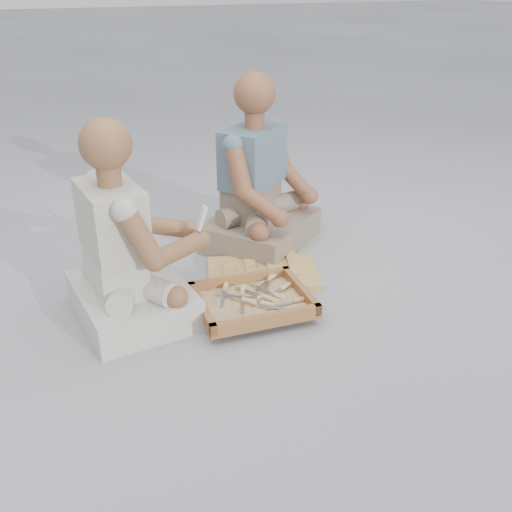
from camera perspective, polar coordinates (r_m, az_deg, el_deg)
name	(u,v)px	position (r m, az deg, el deg)	size (l,w,h in m)	color
ground	(262,325)	(2.61, 0.57, -6.89)	(60.00, 60.00, 0.00)	#9A9A9F
carved_panel	(263,274)	(2.99, 0.70, -1.78)	(0.57, 0.38, 0.04)	#AB7942
tool_tray	(253,302)	(2.66, -0.34, -4.59)	(0.56, 0.47, 0.07)	brown
chisel_0	(263,303)	(2.64, 0.74, -4.74)	(0.15, 0.18, 0.02)	silver
chisel_1	(245,300)	(2.64, -1.12, -4.38)	(0.14, 0.19, 0.02)	silver
chisel_2	(292,310)	(2.59, 3.65, -5.40)	(0.18, 0.15, 0.02)	silver
chisel_3	(297,301)	(2.66, 4.07, -4.48)	(0.22, 0.02, 0.02)	silver
chisel_4	(225,288)	(2.75, -3.12, -3.20)	(0.12, 0.20, 0.02)	silver
chisel_5	(264,297)	(2.68, 0.79, -4.09)	(0.13, 0.20, 0.02)	silver
chisel_6	(282,288)	(2.74, 2.66, -3.22)	(0.21, 0.10, 0.02)	silver
chisel_7	(260,298)	(2.68, 0.42, -4.22)	(0.20, 0.13, 0.02)	silver
chisel_8	(242,293)	(2.69, -1.38, -3.72)	(0.11, 0.21, 0.02)	silver
chisel_9	(272,277)	(2.84, 1.64, -2.08)	(0.19, 0.14, 0.02)	silver
chisel_10	(274,294)	(2.71, 1.84, -3.86)	(0.10, 0.21, 0.02)	silver
chisel_11	(270,278)	(2.82, 1.39, -2.23)	(0.15, 0.18, 0.02)	silver
wood_chip_0	(270,294)	(2.84, 1.40, -3.80)	(0.02, 0.01, 0.00)	tan
wood_chip_1	(236,306)	(2.74, -2.04, -5.06)	(0.02, 0.01, 0.00)	tan
wood_chip_2	(231,280)	(2.97, -2.52, -2.40)	(0.02, 0.01, 0.00)	tan
wood_chip_3	(183,319)	(2.66, -7.28, -6.31)	(0.02, 0.01, 0.00)	tan
wood_chip_4	(188,312)	(2.71, -6.77, -5.62)	(0.02, 0.01, 0.00)	tan
wood_chip_5	(282,299)	(2.80, 2.58, -4.35)	(0.02, 0.01, 0.00)	tan
wood_chip_6	(271,344)	(2.48, 1.55, -8.82)	(0.02, 0.01, 0.00)	tan
wood_chip_7	(223,284)	(2.93, -3.28, -2.83)	(0.02, 0.01, 0.00)	tan
wood_chip_8	(302,294)	(2.85, 4.67, -3.84)	(0.02, 0.01, 0.00)	tan
wood_chip_9	(261,317)	(2.66, 0.48, -6.08)	(0.02, 0.01, 0.00)	tan
wood_chip_10	(231,289)	(2.89, -2.52, -3.32)	(0.02, 0.01, 0.00)	tan
wood_chip_11	(311,337)	(2.53, 5.51, -8.06)	(0.02, 0.01, 0.00)	tan
wood_chip_12	(307,317)	(2.67, 5.09, -6.11)	(0.02, 0.01, 0.00)	tan
wood_chip_13	(328,309)	(2.74, 7.22, -5.26)	(0.02, 0.01, 0.00)	tan
craftsman	(127,254)	(2.59, -12.81, 0.16)	(0.63, 0.62, 0.92)	silver
companion	(259,190)	(3.27, 0.30, 6.59)	(0.80, 0.77, 0.98)	#816F5D
mobile_phone	(201,218)	(2.59, -5.47, 3.81)	(0.06, 0.05, 0.11)	silver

